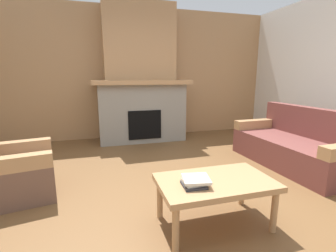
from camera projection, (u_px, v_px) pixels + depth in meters
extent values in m
plane|color=brown|center=(184.00, 197.00, 2.69)|extent=(9.00, 9.00, 0.00)
cube|color=tan|center=(137.00, 74.00, 5.23)|extent=(6.00, 0.12, 2.70)
cube|color=gray|center=(141.00, 112.00, 5.00)|extent=(1.70, 0.70, 1.15)
cube|color=black|center=(145.00, 125.00, 4.73)|extent=(0.64, 0.08, 0.56)
cube|color=tan|center=(141.00, 82.00, 4.83)|extent=(1.90, 0.82, 0.08)
cube|color=tan|center=(139.00, 42.00, 4.81)|extent=(1.40, 0.50, 1.47)
cube|color=brown|center=(292.00, 152.00, 3.61)|extent=(0.91, 1.83, 0.40)
cube|color=brown|center=(313.00, 123.00, 3.63)|extent=(0.23, 1.81, 0.45)
cube|color=tan|center=(257.00, 124.00, 4.31)|extent=(0.85, 0.19, 0.15)
cube|color=brown|center=(16.00, 179.00, 2.68)|extent=(0.89, 0.89, 0.40)
cube|color=tan|center=(10.00, 164.00, 2.36)|extent=(0.77, 0.28, 0.15)
cube|color=tan|center=(16.00, 148.00, 2.90)|extent=(0.77, 0.28, 0.15)
cube|color=tan|center=(215.00, 182.00, 2.12)|extent=(1.00, 0.60, 0.05)
cylinder|color=tan|center=(176.00, 229.00, 1.82)|extent=(0.06, 0.06, 0.38)
cylinder|color=tan|center=(274.00, 211.00, 2.06)|extent=(0.06, 0.06, 0.38)
cylinder|color=tan|center=(160.00, 199.00, 2.27)|extent=(0.06, 0.06, 0.38)
cylinder|color=tan|center=(242.00, 187.00, 2.51)|extent=(0.06, 0.06, 0.38)
cube|color=#2D2D33|center=(194.00, 185.00, 1.99)|extent=(0.20, 0.19, 0.02)
cube|color=beige|center=(196.00, 182.00, 2.00)|extent=(0.20, 0.17, 0.02)
cube|color=beige|center=(196.00, 179.00, 2.00)|extent=(0.25, 0.25, 0.02)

